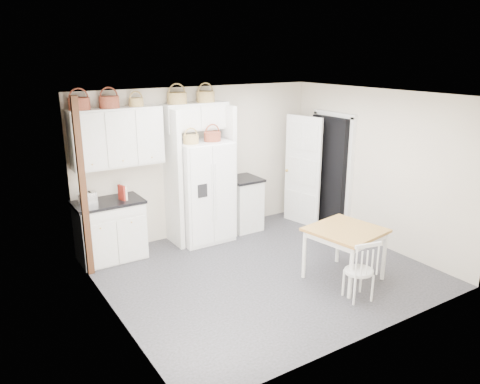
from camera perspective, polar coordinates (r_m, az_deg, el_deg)
floor at (r=7.11m, az=2.98°, el=-9.67°), size 4.50×4.50×0.00m
ceiling at (r=6.39m, az=3.33°, el=11.70°), size 4.50×4.50×0.00m
wall_back at (r=8.29m, az=-4.92°, el=3.71°), size 4.50×0.00×4.50m
wall_left at (r=5.69m, az=-15.68°, el=-2.97°), size 0.00×4.00×4.00m
wall_right at (r=8.11m, az=16.22°, el=2.82°), size 0.00×4.00×4.00m
refrigerator at (r=8.02m, az=-4.57°, el=0.08°), size 0.90×0.72×1.74m
base_cab_left at (r=7.64m, az=-15.54°, el=-4.61°), size 0.99×0.63×0.92m
base_cab_right at (r=8.61m, az=0.35°, el=-1.51°), size 0.53×0.63×0.93m
dining_table at (r=6.91m, az=12.57°, el=-7.38°), size 1.06×1.06×0.77m
windsor_chair at (r=6.41m, az=14.29°, el=-9.33°), size 0.46×0.43×0.79m
counter_left at (r=7.48m, az=-15.82°, el=-1.19°), size 1.03×0.67×0.04m
counter_right at (r=8.47m, az=0.35°, el=1.61°), size 0.57×0.67×0.04m
toaster at (r=7.36m, az=-18.13°, el=-0.73°), size 0.28×0.18×0.19m
cookbook_red at (r=7.42m, az=-14.23°, el=-0.08°), size 0.07×0.16×0.24m
cookbook_cream at (r=7.44m, az=-13.73°, el=-0.07°), size 0.06×0.15×0.22m
basket_upper_a at (r=7.24m, az=-19.01°, el=10.13°), size 0.31×0.31×0.17m
basket_upper_b at (r=7.36m, az=-15.65°, el=10.51°), size 0.30×0.30×0.18m
basket_upper_c at (r=7.49m, az=-12.54°, el=10.65°), size 0.22×0.22×0.13m
basket_bridge_a at (r=7.75m, az=-7.68°, el=11.28°), size 0.32×0.32×0.18m
basket_bridge_b at (r=7.98m, az=-4.22°, el=11.52°), size 0.31×0.31×0.18m
basket_fridge_a at (r=7.60m, az=-6.00°, el=6.40°), size 0.26×0.26×0.14m
basket_fridge_b at (r=7.78m, az=-3.38°, el=6.77°), size 0.29×0.29×0.15m
upper_cabinet at (r=7.45m, az=-14.74°, el=6.47°), size 1.40×0.34×0.90m
bridge_cabinet at (r=7.93m, az=-5.46°, el=9.17°), size 1.12×0.34×0.45m
fridge_panel_left at (r=7.78m, az=-8.17°, el=1.61°), size 0.08×0.60×2.30m
fridge_panel_right at (r=8.24m, az=-1.70°, el=2.61°), size 0.08×0.60×2.30m
trim_post at (r=6.95m, az=-18.61°, el=0.33°), size 0.09×0.09×2.60m
doorway_void at (r=8.79m, az=10.84°, el=2.37°), size 0.18×0.85×2.05m
door_slab at (r=8.79m, az=7.63°, el=2.54°), size 0.21×0.79×2.05m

